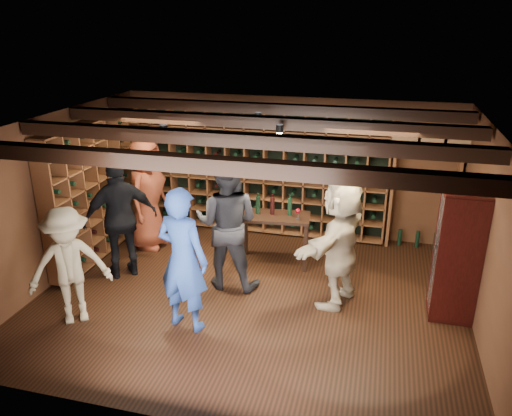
% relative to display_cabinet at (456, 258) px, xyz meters
% --- Properties ---
extents(ground, '(6.00, 6.00, 0.00)m').
position_rel_display_cabinet_xyz_m(ground, '(-2.71, -0.20, -0.86)').
color(ground, black).
rests_on(ground, ground).
extents(room_shell, '(6.00, 6.00, 6.00)m').
position_rel_display_cabinet_xyz_m(room_shell, '(-2.71, -0.15, 1.56)').
color(room_shell, '#522F1C').
rests_on(room_shell, ground).
extents(wine_rack_back, '(4.65, 0.30, 2.20)m').
position_rel_display_cabinet_xyz_m(wine_rack_back, '(-3.24, 2.13, 0.29)').
color(wine_rack_back, brown).
rests_on(wine_rack_back, ground).
extents(wine_rack_left, '(0.30, 2.65, 2.20)m').
position_rel_display_cabinet_xyz_m(wine_rack_left, '(-5.54, 0.62, 0.29)').
color(wine_rack_left, brown).
rests_on(wine_rack_left, ground).
extents(crate_shelf, '(1.20, 0.32, 2.07)m').
position_rel_display_cabinet_xyz_m(crate_shelf, '(-0.31, 2.12, 0.71)').
color(crate_shelf, brown).
rests_on(crate_shelf, ground).
extents(display_cabinet, '(0.55, 0.50, 1.75)m').
position_rel_display_cabinet_xyz_m(display_cabinet, '(0.00, 0.00, 0.00)').
color(display_cabinet, black).
rests_on(display_cabinet, ground).
extents(man_blue_shirt, '(0.77, 0.59, 1.91)m').
position_rel_display_cabinet_xyz_m(man_blue_shirt, '(-3.35, -1.11, 0.10)').
color(man_blue_shirt, navy).
rests_on(man_blue_shirt, ground).
extents(man_grey_suit, '(0.98, 0.77, 1.99)m').
position_rel_display_cabinet_xyz_m(man_grey_suit, '(-3.13, 0.06, 0.14)').
color(man_grey_suit, black).
rests_on(man_grey_suit, ground).
extents(guest_red_floral, '(0.69, 0.98, 1.92)m').
position_rel_display_cabinet_xyz_m(guest_red_floral, '(-4.87, 1.03, 0.10)').
color(guest_red_floral, maroon).
rests_on(guest_red_floral, ground).
extents(guest_woman_black, '(1.14, 1.06, 1.88)m').
position_rel_display_cabinet_xyz_m(guest_woman_black, '(-4.78, -0.04, 0.08)').
color(guest_woman_black, black).
rests_on(guest_woman_black, ground).
extents(guest_khaki, '(1.18, 1.09, 1.60)m').
position_rel_display_cabinet_xyz_m(guest_khaki, '(-4.82, -1.35, -0.06)').
color(guest_khaki, gray).
rests_on(guest_khaki, ground).
extents(guest_beige, '(1.08, 1.81, 1.86)m').
position_rel_display_cabinet_xyz_m(guest_beige, '(-1.51, -0.02, 0.07)').
color(guest_beige, tan).
rests_on(guest_beige, ground).
extents(tasting_table, '(1.16, 0.67, 1.12)m').
position_rel_display_cabinet_xyz_m(tasting_table, '(-2.62, 0.92, -0.11)').
color(tasting_table, black).
rests_on(tasting_table, ground).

